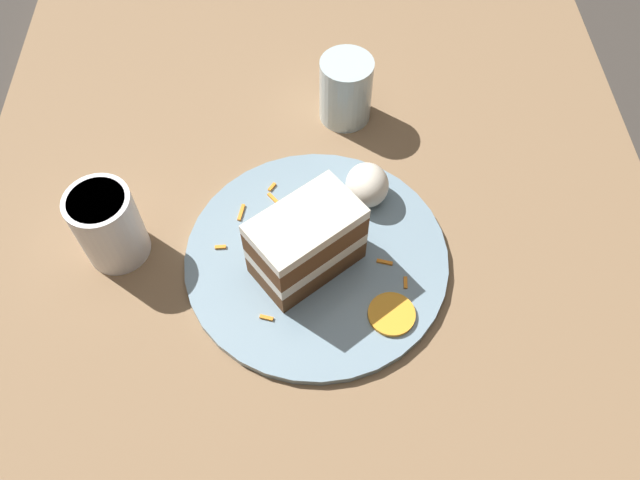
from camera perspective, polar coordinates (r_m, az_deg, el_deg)
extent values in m
plane|color=#38332D|center=(0.78, -0.46, 0.90)|extent=(6.00, 6.00, 0.00)
cube|color=#846647|center=(0.77, -0.46, 1.40)|extent=(1.13, 0.85, 0.02)
cylinder|color=gray|center=(0.72, 0.00, -1.60)|extent=(0.30, 0.30, 0.01)
cube|color=brown|center=(0.70, -1.23, -1.53)|extent=(0.13, 0.14, 0.03)
cube|color=silver|center=(0.68, -1.27, -0.50)|extent=(0.13, 0.14, 0.02)
cube|color=brown|center=(0.66, -1.31, 0.60)|extent=(0.13, 0.14, 0.03)
cube|color=silver|center=(0.64, -1.34, 1.68)|extent=(0.13, 0.14, 0.01)
ellipsoid|color=silver|center=(0.75, 4.33, 5.05)|extent=(0.06, 0.05, 0.05)
cylinder|color=orange|center=(0.69, 6.56, -6.76)|extent=(0.05, 0.05, 0.01)
cube|color=orange|center=(0.73, -9.09, -0.64)|extent=(0.00, 0.01, 0.00)
cube|color=orange|center=(0.71, 7.83, -3.88)|extent=(0.01, 0.01, 0.00)
cube|color=orange|center=(0.72, 5.93, -2.02)|extent=(0.01, 0.02, 0.00)
cube|color=orange|center=(0.76, -7.21, 2.52)|extent=(0.02, 0.01, 0.00)
cube|color=orange|center=(0.76, -4.21, 3.73)|extent=(0.02, 0.02, 0.00)
cube|color=orange|center=(0.68, -4.92, -7.09)|extent=(0.01, 0.02, 0.00)
cube|color=orange|center=(0.78, -4.41, 4.86)|extent=(0.01, 0.01, 0.00)
cylinder|color=silver|center=(0.84, 2.37, 13.55)|extent=(0.07, 0.07, 0.09)
cylinder|color=silver|center=(0.86, 2.30, 12.12)|extent=(0.06, 0.06, 0.03)
cylinder|color=white|center=(0.73, -18.77, 1.23)|extent=(0.07, 0.07, 0.10)
cylinder|color=#382314|center=(0.70, -19.70, 3.12)|extent=(0.06, 0.06, 0.01)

